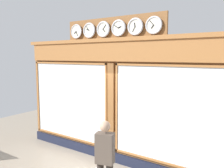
# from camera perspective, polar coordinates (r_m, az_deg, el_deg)

# --- Properties ---
(shop_facade) EXTENTS (6.56, 0.42, 3.98)m
(shop_facade) POSITION_cam_1_polar(r_m,az_deg,el_deg) (6.45, 0.62, -3.77)
(shop_facade) COLOR brown
(shop_facade) RESTS_ON ground_plane
(pedestrian) EXTENTS (0.41, 0.31, 1.69)m
(pedestrian) POSITION_cam_1_polar(r_m,az_deg,el_deg) (4.84, -1.76, -17.78)
(pedestrian) COLOR #312A24
(pedestrian) RESTS_ON ground_plane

